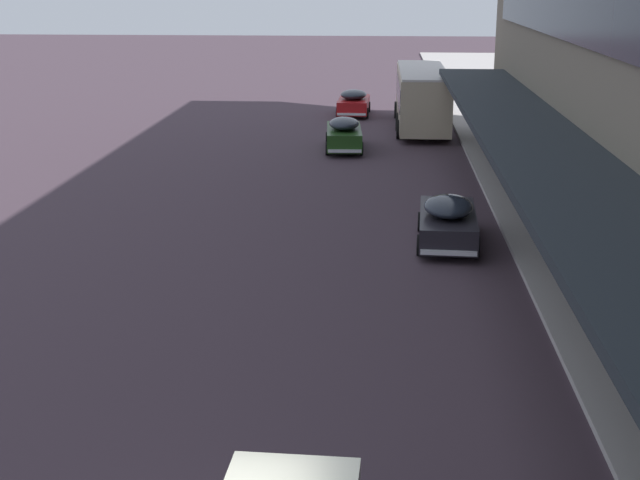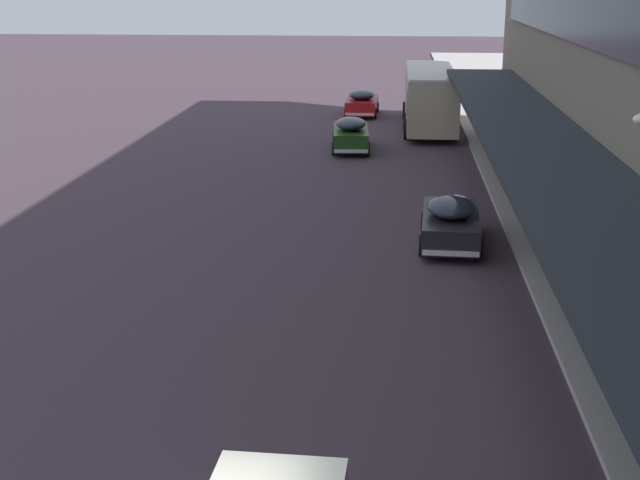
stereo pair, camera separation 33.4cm
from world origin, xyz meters
The scene contains 4 objects.
transit_bus_kerbside_front centered at (4.15, 40.00, 1.88)m, with size 2.88×10.82×3.28m.
sedan_trailing_near centered at (0.15, 33.36, 0.80)m, with size 1.98×4.74×1.61m.
sedan_second_near centered at (0.25, 44.73, 0.77)m, with size 2.00×4.49×1.56m.
sedan_second_mid centered at (4.10, 17.70, 0.77)m, with size 2.04×4.63×1.56m.
Camera 2 is at (2.29, -9.50, 8.14)m, focal length 50.00 mm.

